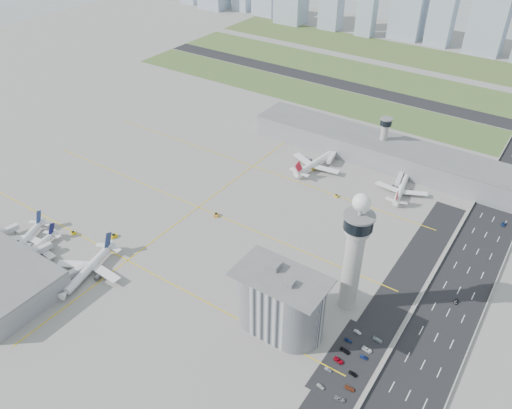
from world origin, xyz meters
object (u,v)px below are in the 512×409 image
Objects in this scene: airplane_near_c at (87,266)px; car_lot_9 at (364,357)px; tug_1 at (73,233)px; tug_5 at (336,196)px; car_lot_1 at (328,369)px; tug_0 at (45,249)px; airplane_near_a at (23,238)px; control_tower at (355,249)px; jet_bridge_near_1 at (27,258)px; jet_bridge_far_0 at (334,155)px; car_lot_6 at (340,399)px; car_lot_2 at (339,360)px; car_lot_5 at (357,332)px; tug_3 at (216,215)px; car_hw_1 at (456,301)px; car_hw_4 at (504,171)px; admin_building at (280,302)px; jet_bridge_far_1 at (401,175)px; tug_2 at (114,236)px; car_lot_8 at (353,374)px; airplane_far_a at (317,159)px; car_lot_7 at (350,388)px; car_lot_11 at (378,340)px; car_lot_0 at (321,386)px; secondary_tower at (384,135)px; car_lot_3 at (345,351)px; car_lot_4 at (348,340)px; tug_4 at (314,168)px; airplane_far_b at (402,185)px; airplane_near_b at (32,247)px; car_lot_10 at (367,350)px; car_hw_2 at (503,224)px.

car_lot_9 is (140.79, 32.24, -5.72)m from airplane_near_c.
tug_5 is (108.75, 119.86, -0.03)m from tug_1.
car_lot_1 is 0.97× the size of car_lot_9.
airplane_near_a is at bearing -67.04° from tug_0.
control_tower is 4.61× the size of jet_bridge_near_1.
car_lot_6 is (90.90, -173.33, -2.24)m from jet_bridge_far_0.
car_lot_2 reaches higher than car_lot_5.
tug_3 reaches higher than car_lot_2.
car_hw_1 is (23.66, 56.21, 0.09)m from car_lot_9.
tug_5 reaches higher than car_hw_4.
jet_bridge_far_1 is at bearing 90.00° from admin_building.
tug_5 is (108.79, 149.62, -2.03)m from jet_bridge_near_1.
car_lot_2 is at bearing 104.71° from tug_0.
jet_bridge_far_1 is 3.59× the size of car_hw_1.
tug_2 is 145.28m from car_lot_2.
airplane_far_a is at bearing 41.57° from car_lot_8.
tug_1 is 177.07m from car_lot_7.
airplane_near_c reaches higher than car_lot_11.
car_lot_0 is at bearing 118.58° from tug_3.
airplane_near_a is at bearing 105.55° from car_lot_8.
secondary_tower is (-42.00, 142.00, -16.24)m from control_tower.
car_lot_3 is at bearing 14.38° from tug_2.
secondary_tower is 171.90m from car_lot_4.
admin_building is 43.07m from car_lot_8.
car_lot_8 is (94.84, -137.85, -0.32)m from tug_4.
jet_bridge_far_1 is (22.00, -18.00, -15.95)m from secondary_tower.
car_lot_5 is at bearing 9.89° from car_lot_2.
car_hw_4 is (110.72, 71.30, -0.36)m from tug_4.
secondary_tower is at bearing 25.10° from car_lot_5.
car_lot_0 is 1.07× the size of car_lot_1.
car_lot_8 is at bearing -176.29° from airplane_far_b.
admin_building is 9.00× the size of car_lot_2.
airplane_far_b reaches higher than airplane_near_b.
car_lot_10 is (117.00, -41.46, -0.39)m from tug_3.
car_lot_1 is at bearing 102.56° from tug_0.
tug_1 reaches higher than car_hw_4.
car_lot_8 is (7.96, -8.92, -0.01)m from car_lot_3.
airplane_far_b reaches higher than car_hw_4.
car_hw_2 is at bearing -10.81° from car_lot_5.
car_lot_0 is at bearing 167.93° from car_lot_11.
airplane_far_b reaches higher than tug_0.
secondary_tower is at bearing -22.81° from tug_1.
admin_building is 162.39m from jet_bridge_far_0.
car_lot_1 is at bearing 37.54° from car_lot_6.
airplane_far_a is 13.02× the size of car_lot_4.
car_lot_6 is 83.68m from car_hw_1.
car_lot_6 reaches higher than car_lot_7.
secondary_tower is 86.09m from car_hw_4.
airplane_near_a is at bearing -106.56° from airplane_near_b.
jet_bridge_near_1 is (3.69, -6.29, -1.99)m from airplane_near_b.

